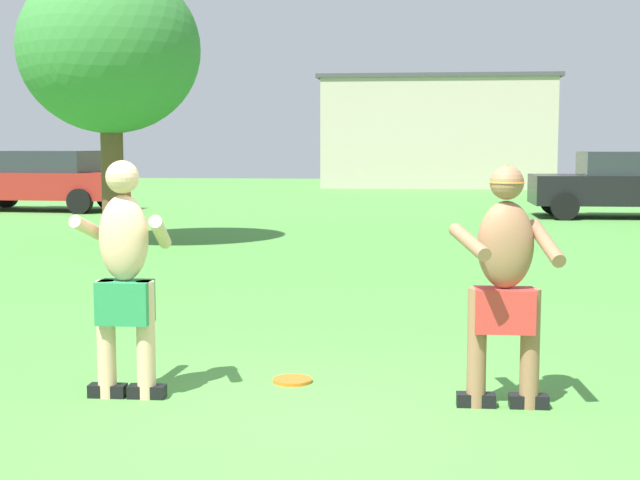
% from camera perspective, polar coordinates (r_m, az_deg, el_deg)
% --- Properties ---
extents(ground_plane, '(80.00, 80.00, 0.00)m').
position_cam_1_polar(ground_plane, '(5.79, -0.61, -11.69)').
color(ground_plane, '#4C8E3D').
extents(player_with_cap, '(0.72, 0.57, 1.63)m').
position_cam_1_polar(player_with_cap, '(6.12, 11.57, -2.27)').
color(player_with_cap, black).
rests_on(player_with_cap, ground_plane).
extents(player_in_green, '(0.65, 0.58, 1.65)m').
position_cam_1_polar(player_in_green, '(6.39, -12.19, -2.12)').
color(player_in_green, black).
rests_on(player_in_green, ground_plane).
extents(frisbee, '(0.29, 0.29, 0.03)m').
position_cam_1_polar(frisbee, '(6.82, -1.75, -8.82)').
color(frisbee, orange).
rests_on(frisbee, ground_plane).
extents(car_red_near_post, '(4.40, 2.24, 1.58)m').
position_cam_1_polar(car_red_near_post, '(25.05, -17.07, 3.67)').
color(car_red_near_post, maroon).
rests_on(car_red_near_post, ground_plane).
extents(car_black_mid_lot, '(4.32, 2.06, 1.58)m').
position_cam_1_polar(car_black_mid_lot, '(22.84, 18.71, 3.40)').
color(car_black_mid_lot, black).
rests_on(car_black_mid_lot, ground_plane).
extents(outbuilding_behind_lot, '(9.52, 4.48, 4.49)m').
position_cam_1_polar(outbuilding_behind_lot, '(37.74, 7.36, 6.78)').
color(outbuilding_behind_lot, '#B2A893').
rests_on(outbuilding_behind_lot, ground_plane).
extents(tree_right_field, '(3.10, 3.10, 4.81)m').
position_cam_1_polar(tree_right_field, '(16.18, -13.11, 11.55)').
color(tree_right_field, brown).
rests_on(tree_right_field, ground_plane).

